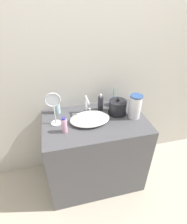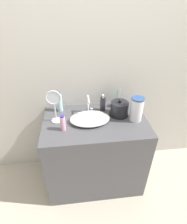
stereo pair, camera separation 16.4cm
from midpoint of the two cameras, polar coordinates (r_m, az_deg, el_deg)
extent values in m
plane|color=#BCB29E|center=(2.13, 4.07, -27.03)|extent=(12.00, 12.00, 0.00)
cube|color=beige|center=(1.79, 1.92, 15.35)|extent=(6.00, 0.04, 2.60)
cube|color=#4C4C51|center=(1.98, 2.90, -12.87)|extent=(1.01, 0.64, 0.85)
ellipsoid|color=white|center=(1.67, 1.55, -2.25)|extent=(0.38, 0.27, 0.06)
cylinder|color=silver|center=(1.77, 0.82, 2.60)|extent=(0.02, 0.02, 0.19)
cylinder|color=silver|center=(1.67, 1.17, 3.88)|extent=(0.02, 0.14, 0.02)
cylinder|color=silver|center=(1.82, 1.90, 0.63)|extent=(0.02, 0.02, 0.04)
cylinder|color=black|center=(1.81, 10.86, -0.76)|extent=(0.19, 0.19, 0.01)
cylinder|color=black|center=(1.77, 11.08, 1.00)|extent=(0.18, 0.18, 0.14)
sphere|color=black|center=(1.73, 11.39, 3.51)|extent=(0.04, 0.04, 0.04)
cylinder|color=#2D519E|center=(1.92, 10.33, 2.81)|extent=(0.08, 0.08, 0.08)
cylinder|color=green|center=(1.88, 10.17, 4.71)|extent=(0.01, 0.02, 0.16)
cylinder|color=white|center=(1.89, 10.99, 5.02)|extent=(0.01, 0.03, 0.19)
cylinder|color=#28282D|center=(1.82, 5.64, 2.55)|extent=(0.06, 0.06, 0.15)
cylinder|color=white|center=(1.78, 5.79, 4.97)|extent=(0.02, 0.02, 0.02)
cube|color=white|center=(1.76, 5.88, 5.34)|extent=(0.01, 0.03, 0.01)
cylinder|color=silver|center=(1.81, -8.51, 2.92)|extent=(0.06, 0.06, 0.19)
cylinder|color=#333399|center=(1.77, -8.78, 5.81)|extent=(0.04, 0.04, 0.02)
cylinder|color=#EAA8C6|center=(1.56, -7.02, -3.87)|extent=(0.05, 0.05, 0.13)
cylinder|color=#333399|center=(1.51, -7.21, -1.58)|extent=(0.04, 0.04, 0.02)
cylinder|color=silver|center=(1.71, -9.32, -2.84)|extent=(0.10, 0.10, 0.01)
cylinder|color=silver|center=(1.66, -9.61, -0.15)|extent=(0.01, 0.01, 0.18)
torus|color=silver|center=(1.58, -10.13, 4.57)|extent=(0.14, 0.01, 0.14)
cylinder|color=silver|center=(1.58, -10.13, 4.57)|extent=(0.12, 0.00, 0.12)
cylinder|color=silver|center=(1.72, 16.56, 0.61)|extent=(0.12, 0.12, 0.23)
cylinder|color=#2D4C84|center=(1.66, 17.21, 4.11)|extent=(0.12, 0.12, 0.01)
camera|label=1|loc=(0.08, -87.14, 1.88)|focal=28.00mm
camera|label=2|loc=(0.08, 92.86, -1.88)|focal=28.00mm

